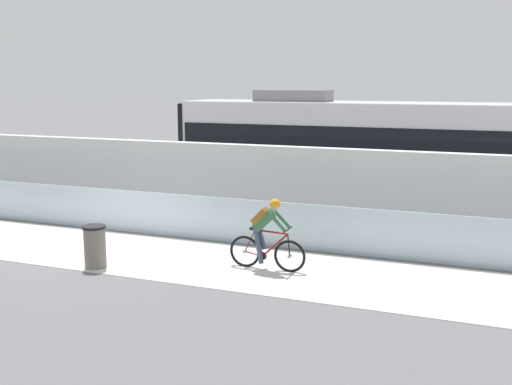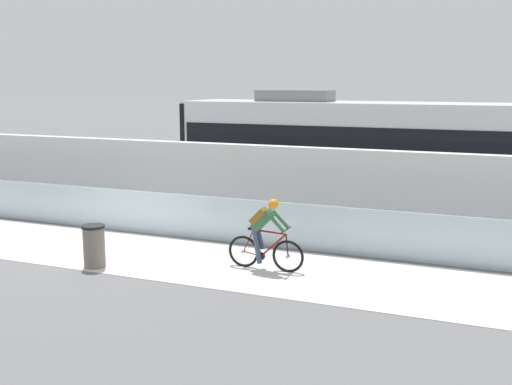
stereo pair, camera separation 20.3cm
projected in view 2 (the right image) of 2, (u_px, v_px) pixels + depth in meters
The scene contains 9 objects.
ground_plane at pixel (103, 249), 15.04m from camera, with size 200.00×200.00×0.00m, color slate.
bike_path_deck at pixel (103, 249), 15.03m from camera, with size 32.00×3.20×0.01m, color silver.
glass_parapet at pixel (143, 212), 16.62m from camera, with size 32.00×0.05×1.15m, color silver.
concrete_barrier_wall at pixel (175, 181), 18.15m from camera, with size 32.00×0.36×2.34m, color silver.
tram_rail_near at pixel (212, 204), 20.62m from camera, with size 32.00×0.08×0.01m, color #595654.
tram_rail_far at pixel (230, 196), 21.93m from camera, with size 32.00×0.08×0.01m, color #595654.
tram at pixel (353, 152), 19.22m from camera, with size 11.06×2.54×3.81m.
cyclist_on_bike at pixel (265, 234), 13.30m from camera, with size 1.77×0.58×1.61m.
trash_bin at pixel (94, 246), 13.55m from camera, with size 0.51×0.51×0.96m.
Camera 2 is at (8.97, -12.04, 4.12)m, focal length 42.71 mm.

